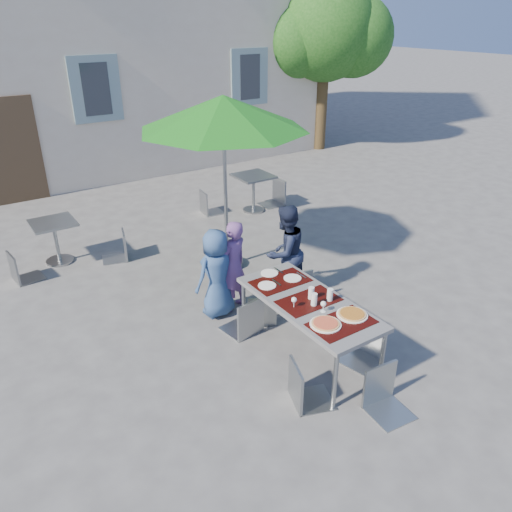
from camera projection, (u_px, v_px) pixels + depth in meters
ground at (308, 342)px, 6.26m from camera, size 90.00×90.00×0.00m
tree at (326, 30)px, 13.71m from camera, size 3.60×3.00×4.70m
dining_table at (309, 305)px, 5.73m from camera, size 0.80×1.85×0.76m
pizza_near_left at (326, 324)px, 5.26m from camera, size 0.34×0.34×0.03m
pizza_near_right at (352, 314)px, 5.42m from camera, size 0.34×0.34×0.03m
glassware at (316, 297)px, 5.63m from camera, size 0.50×0.35×0.15m
place_settings at (277, 279)px, 6.16m from camera, size 0.63×0.49×0.01m
child_0 at (217, 273)px, 6.59m from camera, size 0.65×0.47×1.23m
child_1 at (233, 266)px, 6.70m from camera, size 0.54×0.44×1.29m
child_2 at (285, 252)px, 6.99m from camera, size 0.73×0.50×1.38m
chair_0 at (245, 295)px, 6.19m from camera, size 0.48×0.48×0.96m
chair_1 at (260, 291)px, 6.41m from camera, size 0.49×0.49×0.87m
chair_2 at (296, 266)px, 6.89m from camera, size 0.50×0.51×0.97m
chair_3 at (306, 361)px, 5.06m from camera, size 0.53×0.53×0.93m
chair_4 at (368, 319)px, 5.74m from camera, size 0.49×0.49×0.93m
chair_5 at (389, 367)px, 4.99m from camera, size 0.45×0.45×0.92m
patio_umbrella at (223, 114)px, 7.08m from camera, size 2.50×2.50×2.68m
cafe_table_0 at (55, 235)px, 8.05m from camera, size 0.67×0.67×0.71m
bg_chair_l_0 at (16, 250)px, 7.46m from camera, size 0.44×0.44×0.90m
bg_chair_r_0 at (117, 230)px, 8.14m from camera, size 0.49×0.49×0.90m
cafe_table_1 at (253, 186)px, 10.13m from camera, size 0.72×0.72×0.77m
bg_chair_l_1 at (207, 189)px, 10.00m from camera, size 0.45×0.44×0.90m
bg_chair_r_1 at (275, 177)px, 10.47m from camera, size 0.46×0.45×1.02m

